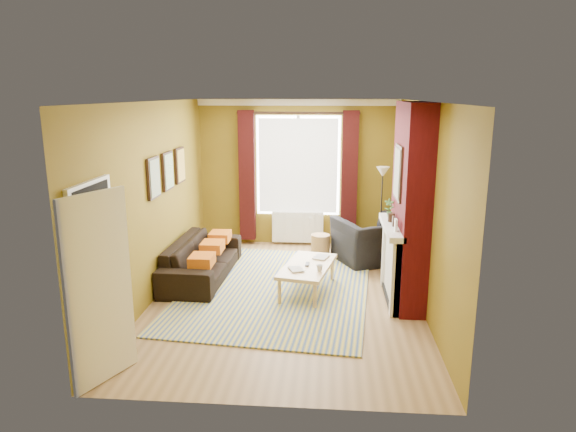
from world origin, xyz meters
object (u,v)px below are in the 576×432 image
Objects in this scene: wicker_stool at (320,246)px; floor_lamp at (382,186)px; sofa at (202,259)px; armchair at (373,241)px; coffee_table at (307,268)px.

floor_lamp is at bearing 13.74° from wicker_stool.
sofa is at bearing -153.89° from floor_lamp.
armchair is at bearing -110.24° from floor_lamp.
floor_lamp is (1.25, 1.95, 0.90)m from coffee_table.
coffee_table is at bearing -103.78° from sofa.
armchair is 0.86× the size of coffee_table.
sofa is 2.23m from wicker_stool.
floor_lamp is at bearing -61.75° from sofa.
floor_lamp reaches higher than wicker_stool.
sofa is at bearing -147.70° from wicker_stool.
coffee_table is 3.27× the size of wicker_stool.
coffee_table is (-1.09, -1.50, -0.01)m from armchair.
sofa is 1.55× the size of coffee_table.
sofa is 2.98m from armchair.
armchair is 1.85m from coffee_table.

